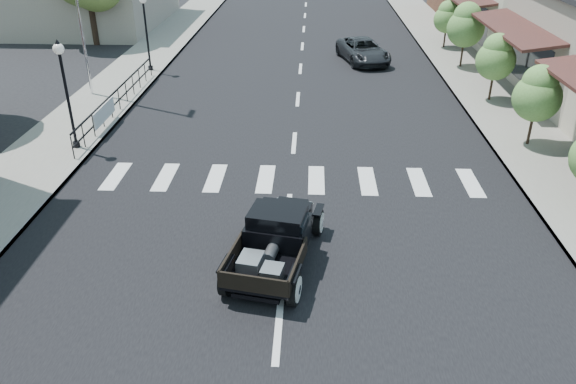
{
  "coord_description": "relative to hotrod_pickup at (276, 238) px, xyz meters",
  "views": [
    {
      "loc": [
        0.58,
        -11.83,
        7.87
      ],
      "look_at": [
        0.02,
        1.28,
        1.0
      ],
      "focal_mm": 35.0,
      "sensor_mm": 36.0,
      "label": 1
    }
  ],
  "objects": [
    {
      "name": "sidewalk_left",
      "position": [
        -8.31,
        15.55,
        -0.62
      ],
      "size": [
        3.0,
        80.0,
        0.15
      ],
      "primitive_type": "cube",
      "color": "#99978B",
      "rests_on": "ground"
    },
    {
      "name": "road_markings",
      "position": [
        0.19,
        10.55,
        -0.7
      ],
      "size": [
        12.0,
        60.0,
        0.06
      ],
      "primitive_type": null,
      "color": "silver",
      "rests_on": "ground"
    },
    {
      "name": "railing",
      "position": [
        -7.11,
        10.55,
        -0.05
      ],
      "size": [
        0.08,
        10.0,
        1.0
      ],
      "primitive_type": null,
      "color": "black",
      "rests_on": "sidewalk_left"
    },
    {
      "name": "small_tree_b",
      "position": [
        8.49,
        7.52,
        0.81
      ],
      "size": [
        1.63,
        1.63,
        2.72
      ],
      "primitive_type": null,
      "color": "#53833C",
      "rests_on": "sidewalk_right"
    },
    {
      "name": "sidewalk_right",
      "position": [
        8.69,
        15.55,
        -0.62
      ],
      "size": [
        3.0,
        80.0,
        0.15
      ],
      "primitive_type": "cube",
      "color": "gray",
      "rests_on": "ground"
    },
    {
      "name": "lamp_post_c",
      "position": [
        -7.41,
        16.55,
        1.31
      ],
      "size": [
        0.36,
        0.36,
        3.73
      ],
      "primitive_type": null,
      "color": "black",
      "rests_on": "sidewalk_left"
    },
    {
      "name": "storefront_far",
      "position": [
        15.19,
        22.55,
        1.55
      ],
      "size": [
        10.0,
        9.0,
        4.5
      ],
      "primitive_type": "cube",
      "color": "#B4AA98",
      "rests_on": "ground"
    },
    {
      "name": "banner",
      "position": [
        -7.03,
        8.55,
        -0.25
      ],
      "size": [
        0.04,
        2.2,
        0.6
      ],
      "primitive_type": null,
      "color": "silver",
      "rests_on": "sidewalk_left"
    },
    {
      "name": "ground",
      "position": [
        0.19,
        0.55,
        -0.7
      ],
      "size": [
        120.0,
        120.0,
        0.0
      ],
      "primitive_type": "plane",
      "color": "black",
      "rests_on": "ground"
    },
    {
      "name": "hotrod_pickup",
      "position": [
        0.0,
        0.0,
        0.0
      ],
      "size": [
        2.63,
        4.32,
        1.4
      ],
      "primitive_type": null,
      "rotation": [
        0.0,
        0.0,
        -0.19
      ],
      "color": "black",
      "rests_on": "ground"
    },
    {
      "name": "small_tree_d",
      "position": [
        8.49,
        17.91,
        1.0
      ],
      "size": [
        1.86,
        1.86,
        3.1
      ],
      "primitive_type": null,
      "color": "#53833C",
      "rests_on": "sidewalk_right"
    },
    {
      "name": "small_tree_e",
      "position": [
        8.49,
        22.17,
        0.72
      ],
      "size": [
        1.52,
        1.52,
        2.54
      ],
      "primitive_type": null,
      "color": "#53833C",
      "rests_on": "sidewalk_right"
    },
    {
      "name": "second_car",
      "position": [
        3.53,
        19.12,
        -0.09
      ],
      "size": [
        3.02,
        4.73,
        1.21
      ],
      "primitive_type": "imported",
      "rotation": [
        0.0,
        0.0,
        0.25
      ],
      "color": "black",
      "rests_on": "ground"
    },
    {
      "name": "road",
      "position": [
        0.19,
        15.55,
        -0.69
      ],
      "size": [
        14.0,
        80.0,
        0.02
      ],
      "primitive_type": "cube",
      "color": "black",
      "rests_on": "ground"
    },
    {
      "name": "lamp_post_b",
      "position": [
        -7.41,
        6.55,
        1.31
      ],
      "size": [
        0.36,
        0.36,
        3.73
      ],
      "primitive_type": null,
      "color": "black",
      "rests_on": "sidewalk_left"
    },
    {
      "name": "small_tree_c",
      "position": [
        8.49,
        12.47,
        0.81
      ],
      "size": [
        1.63,
        1.63,
        2.72
      ],
      "primitive_type": null,
      "color": "#53833C",
      "rests_on": "sidewalk_right"
    }
  ]
}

